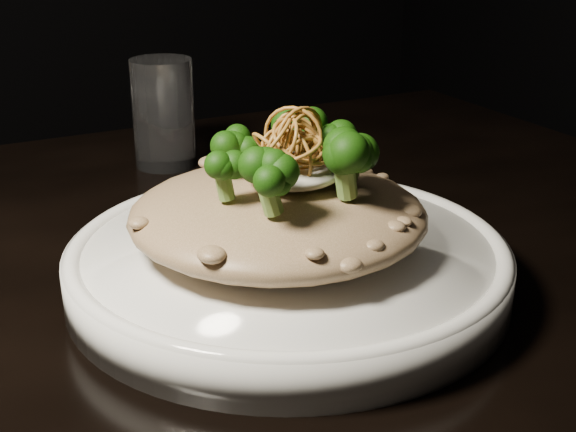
% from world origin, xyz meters
% --- Properties ---
extents(table, '(1.10, 0.80, 0.75)m').
position_xyz_m(table, '(0.00, 0.00, 0.67)').
color(table, black).
rests_on(table, ground).
extents(plate, '(0.31, 0.31, 0.03)m').
position_xyz_m(plate, '(0.07, -0.06, 0.77)').
color(plate, white).
rests_on(plate, table).
extents(risotto, '(0.21, 0.21, 0.05)m').
position_xyz_m(risotto, '(0.07, -0.06, 0.81)').
color(risotto, brown).
rests_on(risotto, plate).
extents(broccoli, '(0.16, 0.16, 0.06)m').
position_xyz_m(broccoli, '(0.07, -0.07, 0.86)').
color(broccoli, black).
rests_on(broccoli, risotto).
extents(cheese, '(0.07, 0.07, 0.02)m').
position_xyz_m(cheese, '(0.08, -0.07, 0.84)').
color(cheese, white).
rests_on(cheese, risotto).
extents(shallots, '(0.05, 0.05, 0.03)m').
position_xyz_m(shallots, '(0.07, -0.07, 0.87)').
color(shallots, brown).
rests_on(shallots, cheese).
extents(drinking_glass, '(0.07, 0.07, 0.11)m').
position_xyz_m(drinking_glass, '(0.09, 0.24, 0.81)').
color(drinking_glass, white).
rests_on(drinking_glass, table).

